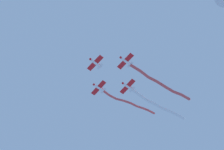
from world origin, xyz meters
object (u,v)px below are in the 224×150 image
Objects in this scene: airplane_lead at (95,63)px; airplane_left_wing at (126,61)px; airplane_slot at (128,86)px; airplane_right_wing at (99,88)px.

airplane_lead is 8.58m from airplane_left_wing.
airplane_slot is at bearing 178.56° from airplane_lead.
airplane_right_wing is at bearing -90.05° from airplane_left_wing.
airplane_lead is at bearing 46.28° from airplane_right_wing.
airplane_left_wing is at bearing 133.54° from airplane_lead.
airplane_right_wing reaches higher than airplane_slot.
airplane_lead reaches higher than airplane_left_wing.
airplane_right_wing is 1.00× the size of airplane_slot.
airplane_slot is (11.10, -4.89, -0.20)m from airplane_lead.
airplane_left_wing is at bearing 46.80° from airplane_slot.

